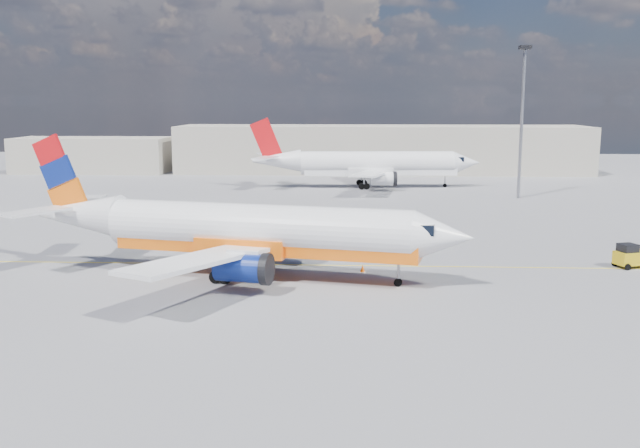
{
  "coord_description": "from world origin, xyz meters",
  "views": [
    {
      "loc": [
        0.51,
        -49.43,
        12.26
      ],
      "look_at": [
        -1.99,
        1.05,
        3.5
      ],
      "focal_mm": 40.0,
      "sensor_mm": 36.0,
      "label": 1
    }
  ],
  "objects_px": {
    "second_jet": "(370,164)",
    "gse_tug": "(632,256)",
    "main_jet": "(245,230)",
    "traffic_cone": "(363,269)"
  },
  "relations": [
    {
      "from": "gse_tug",
      "to": "traffic_cone",
      "type": "distance_m",
      "value": 20.2
    },
    {
      "from": "gse_tug",
      "to": "traffic_cone",
      "type": "bearing_deg",
      "value": 167.95
    },
    {
      "from": "gse_tug",
      "to": "main_jet",
      "type": "bearing_deg",
      "value": 169.07
    },
    {
      "from": "main_jet",
      "to": "traffic_cone",
      "type": "relative_size",
      "value": 57.84
    },
    {
      "from": "main_jet",
      "to": "gse_tug",
      "type": "bearing_deg",
      "value": 20.54
    },
    {
      "from": "second_jet",
      "to": "gse_tug",
      "type": "bearing_deg",
      "value": -72.89
    },
    {
      "from": "traffic_cone",
      "to": "second_jet",
      "type": "bearing_deg",
      "value": 88.39
    },
    {
      "from": "second_jet",
      "to": "traffic_cone",
      "type": "height_order",
      "value": "second_jet"
    },
    {
      "from": "main_jet",
      "to": "traffic_cone",
      "type": "xyz_separation_m",
      "value": [
        8.26,
        1.61,
        -3.03
      ]
    },
    {
      "from": "second_jet",
      "to": "traffic_cone",
      "type": "bearing_deg",
      "value": -95.36
    }
  ]
}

